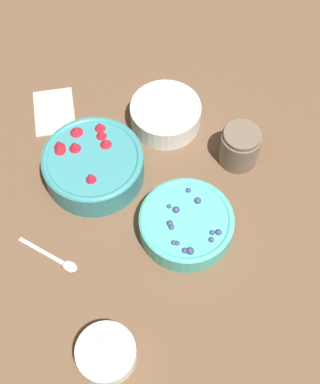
{
  "coord_description": "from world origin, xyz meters",
  "views": [
    {
      "loc": [
        -0.46,
        -0.11,
        0.97
      ],
      "look_at": [
        0.07,
        -0.04,
        0.04
      ],
      "focal_mm": 50.0,
      "sensor_mm": 36.0,
      "label": 1
    }
  ],
  "objects_px": {
    "bowl_bananas": "(166,113)",
    "bowl_strawberries": "(93,163)",
    "bowl_cream": "(106,353)",
    "jar_chocolate": "(240,147)",
    "bowl_blueberries": "(186,223)"
  },
  "relations": [
    {
      "from": "bowl_cream",
      "to": "jar_chocolate",
      "type": "relative_size",
      "value": 1.2
    },
    {
      "from": "bowl_strawberries",
      "to": "jar_chocolate",
      "type": "height_order",
      "value": "jar_chocolate"
    },
    {
      "from": "bowl_strawberries",
      "to": "bowl_blueberries",
      "type": "height_order",
      "value": "bowl_strawberries"
    },
    {
      "from": "bowl_strawberries",
      "to": "bowl_bananas",
      "type": "xyz_separation_m",
      "value": [
        0.16,
        -0.13,
        -0.01
      ]
    },
    {
      "from": "bowl_strawberries",
      "to": "bowl_blueberries",
      "type": "relative_size",
      "value": 1.12
    },
    {
      "from": "bowl_bananas",
      "to": "bowl_cream",
      "type": "height_order",
      "value": "bowl_bananas"
    },
    {
      "from": "bowl_blueberries",
      "to": "jar_chocolate",
      "type": "height_order",
      "value": "jar_chocolate"
    },
    {
      "from": "bowl_bananas",
      "to": "jar_chocolate",
      "type": "height_order",
      "value": "jar_chocolate"
    },
    {
      "from": "bowl_bananas",
      "to": "jar_chocolate",
      "type": "xyz_separation_m",
      "value": [
        -0.08,
        -0.17,
        0.01
      ]
    },
    {
      "from": "bowl_bananas",
      "to": "bowl_cream",
      "type": "bearing_deg",
      "value": 176.05
    },
    {
      "from": "bowl_cream",
      "to": "jar_chocolate",
      "type": "xyz_separation_m",
      "value": [
        0.46,
        -0.2,
        0.01
      ]
    },
    {
      "from": "bowl_strawberries",
      "to": "bowl_blueberries",
      "type": "xyz_separation_m",
      "value": [
        -0.11,
        -0.21,
        -0.01
      ]
    },
    {
      "from": "jar_chocolate",
      "to": "bowl_strawberries",
      "type": "bearing_deg",
      "value": 105.15
    },
    {
      "from": "bowl_bananas",
      "to": "bowl_strawberries",
      "type": "bearing_deg",
      "value": 139.91
    },
    {
      "from": "bowl_cream",
      "to": "jar_chocolate",
      "type": "bearing_deg",
      "value": -24.16
    }
  ]
}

